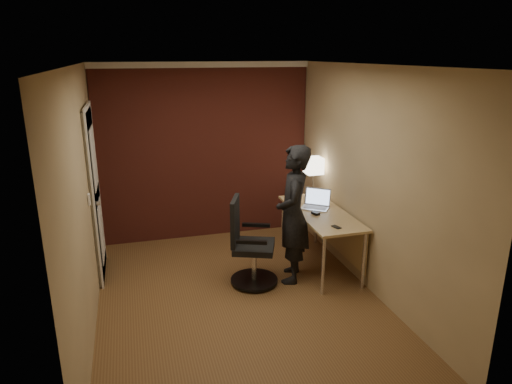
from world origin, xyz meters
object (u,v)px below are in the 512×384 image
(desk, at_px, (326,221))
(mouse, at_px, (316,213))
(laptop, at_px, (316,202))
(person, at_px, (293,214))
(desk_lamp, at_px, (314,166))
(office_chair, at_px, (248,248))
(phone, at_px, (336,227))

(desk, xyz_separation_m, mouse, (-0.18, -0.08, 0.14))
(laptop, xyz_separation_m, person, (-0.46, -0.40, 0.02))
(desk_lamp, distance_m, office_chair, 1.58)
(desk, height_order, office_chair, office_chair)
(desk_lamp, bearing_deg, office_chair, -143.17)
(desk_lamp, xyz_separation_m, phone, (-0.20, -1.19, -0.41))
(mouse, height_order, office_chair, office_chair)
(phone, bearing_deg, person, 126.03)
(laptop, height_order, office_chair, office_chair)
(laptop, bearing_deg, person, -138.95)
(desk_lamp, relative_size, laptop, 1.28)
(desk, height_order, laptop, laptop)
(desk, distance_m, mouse, 0.24)
(desk, bearing_deg, phone, -102.22)
(desk_lamp, bearing_deg, laptop, -107.32)
(desk_lamp, distance_m, laptop, 0.61)
(person, bearing_deg, mouse, 134.50)
(laptop, bearing_deg, desk_lamp, 72.68)
(person, bearing_deg, phone, 73.82)
(desk, bearing_deg, person, -155.96)
(desk, height_order, person, person)
(desk_lamp, xyz_separation_m, mouse, (-0.26, -0.73, -0.40))
(laptop, relative_size, person, 0.26)
(desk, relative_size, phone, 13.04)
(desk_lamp, xyz_separation_m, office_chair, (-1.14, -0.85, -0.70))
(mouse, xyz_separation_m, phone, (0.06, -0.46, -0.01))
(mouse, bearing_deg, desk, 5.45)
(desk, distance_m, person, 0.61)
(office_chair, height_order, person, person)
(phone, bearing_deg, office_chair, 143.84)
(desk, distance_m, laptop, 0.26)
(desk, relative_size, mouse, 15.00)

